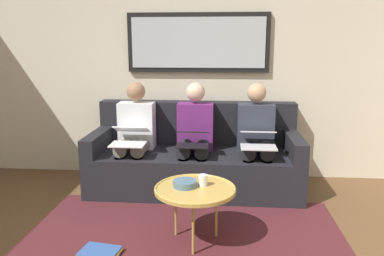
% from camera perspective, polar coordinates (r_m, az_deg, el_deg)
% --- Properties ---
extents(wall_rear, '(6.00, 0.12, 2.60)m').
position_cam_1_polar(wall_rear, '(4.51, 0.96, 9.33)').
color(wall_rear, beige).
rests_on(wall_rear, ground_plane).
extents(area_rug, '(2.60, 1.80, 0.01)m').
position_cam_1_polar(area_rug, '(3.16, -1.34, -16.76)').
color(area_rug, '#4C1E23').
rests_on(area_rug, ground_plane).
extents(couch, '(2.20, 0.90, 0.90)m').
position_cam_1_polar(couch, '(4.20, 0.47, -4.62)').
color(couch, black).
rests_on(couch, ground_plane).
extents(framed_mirror, '(1.59, 0.05, 0.65)m').
position_cam_1_polar(framed_mirror, '(4.41, 0.89, 12.51)').
color(framed_mirror, black).
extents(coffee_table, '(0.63, 0.63, 0.46)m').
position_cam_1_polar(coffee_table, '(3.01, 0.46, -9.12)').
color(coffee_table, tan).
rests_on(coffee_table, ground_plane).
extents(cup, '(0.07, 0.07, 0.09)m').
position_cam_1_polar(cup, '(3.04, 1.62, -7.74)').
color(cup, silver).
rests_on(cup, coffee_table).
extents(bowl, '(0.19, 0.19, 0.05)m').
position_cam_1_polar(bowl, '(3.03, -1.06, -8.22)').
color(bowl, slate).
rests_on(bowl, coffee_table).
extents(person_left, '(0.38, 0.58, 1.14)m').
position_cam_1_polar(person_left, '(4.06, 9.45, -1.05)').
color(person_left, '#2D3342').
rests_on(person_left, couch).
extents(laptop_silver, '(0.34, 0.37, 0.16)m').
position_cam_1_polar(laptop_silver, '(3.82, 9.74, -1.54)').
color(laptop_silver, silver).
extents(person_middle, '(0.38, 0.58, 1.14)m').
position_cam_1_polar(person_middle, '(4.06, 0.41, -0.89)').
color(person_middle, '#66236B').
rests_on(person_middle, couch).
extents(laptop_black, '(0.31, 0.33, 0.14)m').
position_cam_1_polar(laptop_black, '(3.82, 0.13, -1.51)').
color(laptop_black, black).
extents(person_right, '(0.38, 0.58, 1.14)m').
position_cam_1_polar(person_right, '(4.16, -8.42, -0.71)').
color(person_right, silver).
rests_on(person_right, couch).
extents(laptop_white, '(0.34, 0.40, 0.17)m').
position_cam_1_polar(laptop_white, '(3.94, -9.18, -1.13)').
color(laptop_white, white).
extents(magazine_stack, '(0.31, 0.26, 0.04)m').
position_cam_1_polar(magazine_stack, '(3.08, -13.46, -17.54)').
color(magazine_stack, red).
rests_on(magazine_stack, ground_plane).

